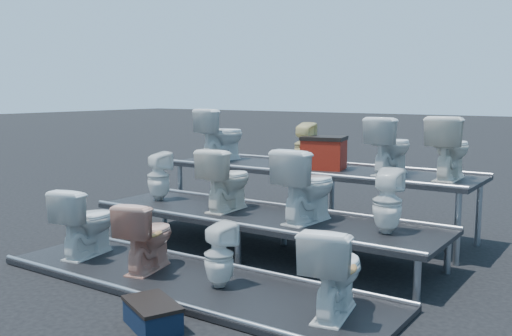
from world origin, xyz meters
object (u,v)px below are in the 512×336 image
Objects in this scene: toilet_5 at (226,179)px; toilet_8 at (221,134)px; toilet_6 at (307,185)px; red_crate at (324,154)px; step_stool at (152,317)px; toilet_9 at (304,145)px; toilet_2 at (219,255)px; toilet_3 at (334,270)px; toilet_1 at (147,235)px; toilet_10 at (390,146)px; toilet_0 at (86,221)px; toilet_11 at (449,148)px; toilet_4 at (158,176)px; toilet_7 at (387,201)px.

toilet_8 reaches higher than toilet_5.
red_crate is at bearing -65.36° from toilet_6.
toilet_9 is at bearing 124.05° from step_stool.
toilet_2 is 1.18m from toilet_3.
toilet_10 is (1.56, 2.60, 0.80)m from toilet_1.
toilet_0 is at bearing 50.74° from toilet_5.
toilet_10 is at bearing 175.31° from toilet_9.
toilet_6 reaches higher than red_crate.
toilet_1 reaches higher than step_stool.
step_stool is at bearing 129.62° from toilet_8.
toilet_6 reaches higher than toilet_5.
toilet_5 is 2.04m from toilet_10.
toilet_0 reaches higher than step_stool.
toilet_2 is 0.82× the size of toilet_5.
toilet_11 is at bearing -170.07° from toilet_8.
toilet_2 is at bearing 97.52° from toilet_9.
toilet_8 is at bearing -78.18° from toilet_4.
toilet_10 is (0.63, 2.60, 0.85)m from toilet_2.
toilet_8 is at bearing 143.99° from step_stool.
toilet_2 reaches higher than step_stool.
toilet_2 is 1.41m from toilet_6.
toilet_10 reaches higher than toilet_3.
toilet_8 is at bearing -81.80° from toilet_1.
red_crate is (-1.38, 1.29, 0.26)m from toilet_7.
toilet_5 is 1.44× the size of step_stool.
toilet_4 is at bearing -21.50° from toilet_2.
toilet_6 is at bearing -144.50° from toilet_1.
toilet_10 is at bearing -0.74° from toilet_11.
toilet_2 is 1.02× the size of toilet_9.
toilet_9 reaches higher than toilet_3.
toilet_1 is at bearing 142.80° from toilet_4.
toilet_9 is at bearing -126.46° from toilet_0.
toilet_1 is at bearing 27.57° from toilet_7.
toilet_2 is 1.76m from toilet_7.
toilet_7 is at bearing 177.35° from toilet_5.
toilet_8 is 1.44× the size of red_crate.
toilet_4 is 0.85× the size of toilet_5.
toilet_0 is 1.03× the size of toilet_5.
toilet_6 is at bearing -166.73° from toilet_4.
toilet_4 is 0.78× the size of toilet_6.
toilet_8 is (0.03, 1.30, 0.46)m from toilet_4.
red_crate is (1.73, 1.29, 0.27)m from toilet_4.
toilet_2 is 0.94× the size of toilet_7.
toilet_5 is 1.42× the size of red_crate.
toilet_8 is (-1.04, 2.60, 0.82)m from toilet_1.
toilet_4 reaches higher than toilet_1.
toilet_1 reaches higher than toilet_2.
toilet_8 reaches higher than toilet_6.
toilet_5 is at bearing -105.09° from toilet_1.
toilet_5 is at bearing -166.73° from toilet_4.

